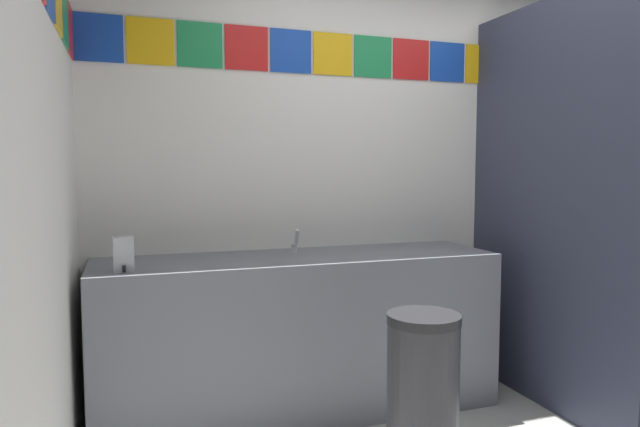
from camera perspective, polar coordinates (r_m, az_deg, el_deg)
name	(u,v)px	position (r m, az deg, el deg)	size (l,w,h in m)	color
wall_back	(406,150)	(3.60, 8.77, 6.40)	(3.85, 0.09, 2.87)	white
wall_side	(6,123)	(1.65, -29.30, 7.98)	(0.09, 3.06, 2.87)	white
vanity_counter	(300,333)	(3.12, -2.03, -12.02)	(2.13, 0.59, 0.86)	slate
faucet_center	(295,244)	(3.10, -2.54, -3.11)	(0.04, 0.10, 0.14)	silver
soap_dispenser	(124,254)	(2.71, -19.30, -3.93)	(0.09, 0.09, 0.16)	#B7BABF
stall_divider	(608,208)	(3.26, 27.18, 0.50)	(0.92, 1.30, 2.24)	#33384C
toilet	(588,335)	(3.88, 25.54, -11.08)	(0.39, 0.49, 0.74)	white
trash_bin	(423,399)	(2.50, 10.38, -18.06)	(0.31, 0.31, 0.73)	#333338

